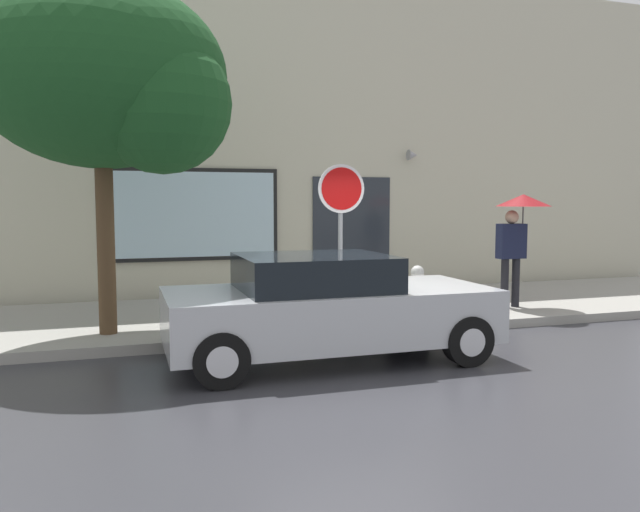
{
  "coord_description": "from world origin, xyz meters",
  "views": [
    {
      "loc": [
        -2.96,
        -7.52,
        2.06
      ],
      "look_at": [
        0.03,
        1.8,
        1.2
      ],
      "focal_mm": 34.78,
      "sensor_mm": 36.0,
      "label": 1
    }
  ],
  "objects": [
    {
      "name": "ground_plane",
      "position": [
        0.0,
        0.0,
        0.0
      ],
      "size": [
        60.0,
        60.0,
        0.0
      ],
      "primitive_type": "plane",
      "color": "#333338"
    },
    {
      "name": "sidewalk",
      "position": [
        0.0,
        3.0,
        0.07
      ],
      "size": [
        20.0,
        4.0,
        0.15
      ],
      "primitive_type": "cube",
      "color": "gray",
      "rests_on": "ground"
    },
    {
      "name": "building_facade",
      "position": [
        -0.01,
        5.5,
        3.48
      ],
      "size": [
        20.0,
        0.67,
        7.0
      ],
      "color": "beige",
      "rests_on": "ground"
    },
    {
      "name": "parked_car",
      "position": [
        -0.45,
        0.03,
        0.69
      ],
      "size": [
        4.2,
        1.92,
        1.38
      ],
      "color": "#B7BABF",
      "rests_on": "ground"
    },
    {
      "name": "fire_hydrant",
      "position": [
        1.95,
        2.19,
        0.54
      ],
      "size": [
        0.3,
        0.44,
        0.8
      ],
      "color": "white",
      "rests_on": "sidewalk"
    },
    {
      "name": "pedestrian_with_umbrella",
      "position": [
        3.89,
        2.04,
        1.76
      ],
      "size": [
        0.99,
        0.99,
        2.04
      ],
      "color": "black",
      "rests_on": "sidewalk"
    },
    {
      "name": "street_tree",
      "position": [
        -3.02,
        1.78,
        3.75
      ],
      "size": [
        3.53,
        3.0,
        5.02
      ],
      "color": "#4C3823",
      "rests_on": "sidewalk"
    },
    {
      "name": "stop_sign",
      "position": [
        0.32,
        1.63,
        1.91
      ],
      "size": [
        0.76,
        0.1,
        2.49
      ],
      "color": "gray",
      "rests_on": "sidewalk"
    }
  ]
}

